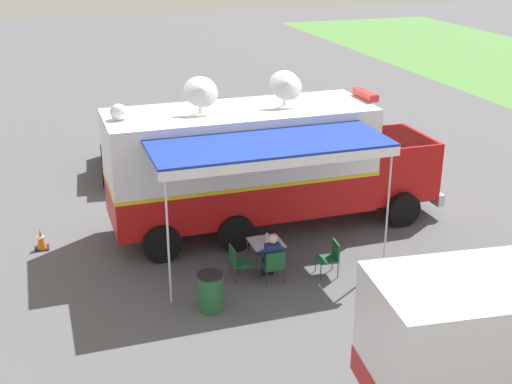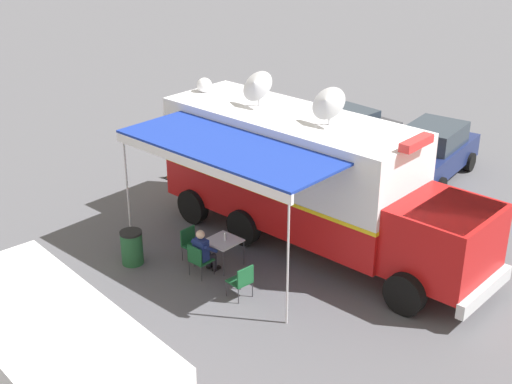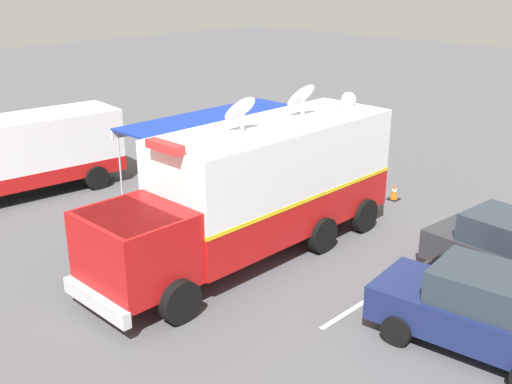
{
  "view_description": "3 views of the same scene",
  "coord_description": "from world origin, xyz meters",
  "views": [
    {
      "loc": [
        16.9,
        -5.12,
        8.11
      ],
      "look_at": [
        0.89,
        0.15,
        1.44
      ],
      "focal_mm": 47.77,
      "sensor_mm": 36.0,
      "label": 1
    },
    {
      "loc": [
        13.51,
        11.06,
        9.1
      ],
      "look_at": [
        0.5,
        -0.76,
        1.22
      ],
      "focal_mm": 49.17,
      "sensor_mm": 36.0,
      "label": 2
    },
    {
      "loc": [
        -10.73,
        11.75,
        7.36
      ],
      "look_at": [
        0.72,
        0.03,
        1.4
      ],
      "focal_mm": 43.24,
      "sensor_mm": 36.0,
      "label": 3
    }
  ],
  "objects": [
    {
      "name": "ground_plane",
      "position": [
        0.0,
        0.0,
        0.0
      ],
      "size": [
        100.0,
        100.0,
        0.0
      ],
      "primitive_type": "plane",
      "color": "#515156"
    },
    {
      "name": "folding_chair_beside_table",
      "position": [
        2.79,
        -0.95,
        0.51
      ],
      "size": [
        0.48,
        0.48,
        0.87
      ],
      "color": "#19562D",
      "rests_on": "ground"
    },
    {
      "name": "water_bottle",
      "position": [
        2.43,
        -0.07,
        0.83
      ],
      "size": [
        0.07,
        0.07,
        0.22
      ],
      "color": "silver",
      "rests_on": "folding_table"
    },
    {
      "name": "lot_stripe",
      "position": [
        -3.68,
        0.11,
        0.0
      ],
      "size": [
        0.14,
        4.8,
        0.01
      ],
      "primitive_type": "cube",
      "rotation": [
        0.0,
        0.0,
        0.0
      ],
      "color": "silver",
      "rests_on": "ground"
    },
    {
      "name": "car_far_corner",
      "position": [
        -5.77,
        -2.24,
        0.88
      ],
      "size": [
        4.34,
        2.29,
        1.76
      ],
      "color": "#2D2D33",
      "rests_on": "ground"
    },
    {
      "name": "traffic_cone",
      "position": [
        -0.44,
        -5.44,
        0.28
      ],
      "size": [
        0.36,
        0.36,
        0.58
      ],
      "color": "black",
      "rests_on": "ground"
    },
    {
      "name": "seated_responder",
      "position": [
        3.08,
        -0.18,
        0.65
      ],
      "size": [
        0.66,
        0.55,
        1.25
      ],
      "color": "navy",
      "rests_on": "ground"
    },
    {
      "name": "command_truck",
      "position": [
        0.03,
        0.75,
        1.95
      ],
      "size": [
        4.89,
        9.5,
        4.53
      ],
      "color": "#B71414",
      "rests_on": "ground"
    },
    {
      "name": "folding_chair_at_table",
      "position": [
        3.26,
        -0.18,
        0.51
      ],
      "size": [
        0.48,
        0.48,
        0.87
      ],
      "color": "#19562D",
      "rests_on": "ground"
    },
    {
      "name": "folding_table",
      "position": [
        2.46,
        -0.1,
        0.67
      ],
      "size": [
        0.8,
        0.8,
        0.73
      ],
      "color": "silver",
      "rests_on": "ground"
    },
    {
      "name": "car_behind_truck",
      "position": [
        -6.37,
        0.83,
        0.88
      ],
      "size": [
        4.38,
        2.38,
        1.76
      ],
      "color": "navy",
      "rests_on": "ground"
    },
    {
      "name": "trash_bin",
      "position": [
        3.95,
        -1.93,
        0.46
      ],
      "size": [
        0.57,
        0.57,
        0.91
      ],
      "color": "#235B33",
      "rests_on": "ground"
    },
    {
      "name": "folding_chair_spare_by_truck",
      "position": [
        3.26,
        1.31,
        0.51
      ],
      "size": [
        0.53,
        0.53,
        0.87
      ],
      "color": "#19562D",
      "rests_on": "ground"
    }
  ]
}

